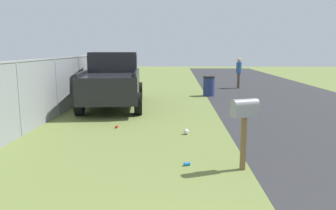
{
  "coord_description": "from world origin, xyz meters",
  "views": [
    {
      "loc": [
        -1.61,
        0.05,
        2.22
      ],
      "look_at": [
        3.98,
        0.22,
        1.25
      ],
      "focal_mm": 34.71,
      "sensor_mm": 36.0,
      "label": 1
    }
  ],
  "objects_px": {
    "trash_bin": "(209,86)",
    "pickup_truck": "(113,78)",
    "pedestrian": "(239,71)",
    "mailbox": "(245,113)"
  },
  "relations": [
    {
      "from": "mailbox",
      "to": "pickup_truck",
      "type": "xyz_separation_m",
      "value": [
        6.83,
        3.73,
        0.04
      ]
    },
    {
      "from": "mailbox",
      "to": "trash_bin",
      "type": "bearing_deg",
      "value": -23.51
    },
    {
      "from": "trash_bin",
      "to": "pedestrian",
      "type": "bearing_deg",
      "value": -32.37
    },
    {
      "from": "pickup_truck",
      "to": "mailbox",
      "type": "bearing_deg",
      "value": -157.36
    },
    {
      "from": "pickup_truck",
      "to": "pedestrian",
      "type": "height_order",
      "value": "pickup_truck"
    },
    {
      "from": "mailbox",
      "to": "pedestrian",
      "type": "height_order",
      "value": "pedestrian"
    },
    {
      "from": "trash_bin",
      "to": "pickup_truck",
      "type": "bearing_deg",
      "value": 124.86
    },
    {
      "from": "mailbox",
      "to": "pedestrian",
      "type": "xyz_separation_m",
      "value": [
        12.73,
        -2.25,
        -0.07
      ]
    },
    {
      "from": "trash_bin",
      "to": "pedestrian",
      "type": "height_order",
      "value": "pedestrian"
    },
    {
      "from": "trash_bin",
      "to": "pedestrian",
      "type": "relative_size",
      "value": 0.55
    }
  ]
}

